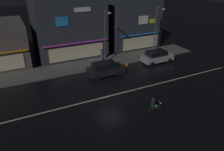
{
  "coord_description": "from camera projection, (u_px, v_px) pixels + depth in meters",
  "views": [
    {
      "loc": [
        -8.0,
        -16.65,
        11.04
      ],
      "look_at": [
        0.95,
        1.53,
        1.37
      ],
      "focal_mm": 34.92,
      "sensor_mm": 36.0,
      "label": 1
    }
  ],
  "objects": [
    {
      "name": "ground_plane",
      "position": [
        110.0,
        96.0,
        21.43
      ],
      "size": [
        140.0,
        140.0,
        0.0
      ],
      "primitive_type": "plane",
      "color": "black"
    },
    {
      "name": "lane_divider_stripe",
      "position": [
        110.0,
        96.0,
        21.42
      ],
      "size": [
        31.77,
        0.16,
        0.01
      ],
      "primitive_type": "cube",
      "color": "beige",
      "rests_on": "ground"
    },
    {
      "name": "sidewalk_far",
      "position": [
        82.0,
        66.0,
        28.1
      ],
      "size": [
        33.44,
        3.75,
        0.14
      ],
      "primitive_type": "cube",
      "color": "#5B5954",
      "rests_on": "ground"
    },
    {
      "name": "storefront_center_block",
      "position": [
        68.0,
        26.0,
        30.79
      ],
      "size": [
        9.33,
        7.35,
        8.23
      ],
      "color": "#2D333D",
      "rests_on": "ground"
    },
    {
      "name": "storefront_right_block",
      "position": [
        129.0,
        21.0,
        35.06
      ],
      "size": [
        7.51,
        7.78,
        7.76
      ],
      "color": "#2D333D",
      "rests_on": "ground"
    },
    {
      "name": "streetlamp_west",
      "position": [
        106.0,
        33.0,
        26.88
      ],
      "size": [
        0.44,
        1.64,
        6.82
      ],
      "color": "#47494C",
      "rests_on": "sidewalk_far"
    },
    {
      "name": "streetlamp_mid",
      "position": [
        157.0,
        27.0,
        30.57
      ],
      "size": [
        0.44,
        1.64,
        6.63
      ],
      "color": "#47494C",
      "rests_on": "sidewalk_far"
    },
    {
      "name": "pedestrian_on_sidewalk",
      "position": [
        102.0,
        55.0,
        29.36
      ],
      "size": [
        0.39,
        0.39,
        1.77
      ],
      "rotation": [
        0.0,
        0.0,
        4.18
      ],
      "color": "#334766",
      "rests_on": "sidewalk_far"
    },
    {
      "name": "parked_car_near_kerb",
      "position": [
        157.0,
        56.0,
        28.94
      ],
      "size": [
        4.3,
        1.98,
        1.67
      ],
      "rotation": [
        0.0,
        0.0,
        3.14
      ],
      "color": "#9EA0A5",
      "rests_on": "ground"
    },
    {
      "name": "parked_car_trailing",
      "position": [
        105.0,
        69.0,
        25.21
      ],
      "size": [
        4.3,
        1.98,
        1.67
      ],
      "color": "black",
      "rests_on": "ground"
    },
    {
      "name": "motorcycle_following",
      "position": [
        154.0,
        106.0,
        18.6
      ],
      "size": [
        1.9,
        0.6,
        1.52
      ],
      "rotation": [
        0.0,
        0.0,
        3.05
      ],
      "color": "black",
      "rests_on": "ground"
    },
    {
      "name": "traffic_cone",
      "position": [
        127.0,
        64.0,
        28.24
      ],
      "size": [
        0.36,
        0.36,
        0.55
      ],
      "primitive_type": "cone",
      "color": "orange",
      "rests_on": "ground"
    }
  ]
}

